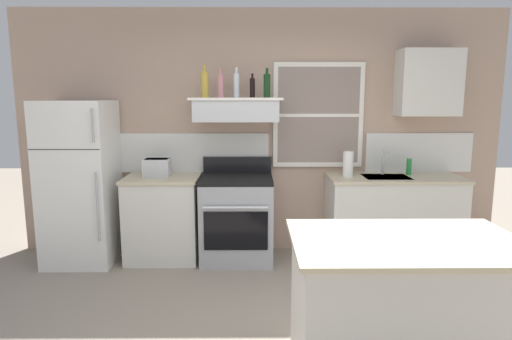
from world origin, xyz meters
TOP-DOWN VIEW (x-y plane):
  - back_wall at (0.03, 2.23)m, footprint 5.40×0.11m
  - refrigerator at (-1.90, 1.84)m, footprint 0.70×0.72m
  - counter_left_of_stove at (-1.05, 1.90)m, footprint 0.79×0.63m
  - toaster at (-1.11, 1.93)m, footprint 0.30×0.20m
  - stove_range at (-0.25, 1.86)m, footprint 0.76×0.69m
  - range_hood_shelf at (-0.25, 1.96)m, footprint 0.96×0.52m
  - bottle_champagne_gold_foil at (-0.57, 1.90)m, footprint 0.08×0.08m
  - bottle_rose_pink at (-0.42, 1.98)m, footprint 0.07×0.07m
  - bottle_clear_tall at (-0.25, 2.00)m, footprint 0.06×0.06m
  - bottle_balsamic_dark at (-0.08, 1.98)m, footprint 0.06×0.06m
  - bottle_dark_green_wine at (0.07, 1.92)m, footprint 0.07×0.07m
  - counter_right_with_sink at (1.45, 1.90)m, footprint 1.43×0.63m
  - sink_faucet at (1.35, 2.00)m, footprint 0.03×0.17m
  - paper_towel_roll at (0.94, 1.90)m, footprint 0.11×0.11m
  - dish_soap_bottle at (1.63, 2.00)m, footprint 0.06×0.06m
  - kitchen_island at (0.85, -0.20)m, footprint 1.40×0.90m
  - upper_cabinet_right at (1.80, 2.04)m, footprint 0.64×0.32m

SIDE VIEW (x-z plane):
  - counter_left_of_stove at x=-1.05m, z-range 0.00..0.91m
  - counter_right_with_sink at x=1.45m, z-range 0.00..0.91m
  - kitchen_island at x=0.85m, z-range 0.00..0.91m
  - stove_range at x=-0.25m, z-range -0.08..1.01m
  - refrigerator at x=-1.90m, z-range 0.00..1.72m
  - dish_soap_bottle at x=1.63m, z-range 0.91..1.09m
  - toaster at x=-1.11m, z-range 0.91..1.10m
  - paper_towel_roll at x=0.94m, z-range 0.91..1.18m
  - sink_faucet at x=1.35m, z-range 0.94..1.22m
  - back_wall at x=0.03m, z-range 0.00..2.70m
  - range_hood_shelf at x=-0.25m, z-range 1.50..1.75m
  - bottle_balsamic_dark at x=-0.08m, z-range 1.73..1.97m
  - bottle_rose_pink at x=-0.42m, z-range 1.72..2.02m
  - bottle_dark_green_wine at x=0.07m, z-range 1.72..2.02m
  - bottle_clear_tall at x=-0.25m, z-range 1.72..2.03m
  - bottle_champagne_gold_foil at x=-0.57m, z-range 1.72..2.05m
  - upper_cabinet_right at x=1.80m, z-range 1.55..2.25m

